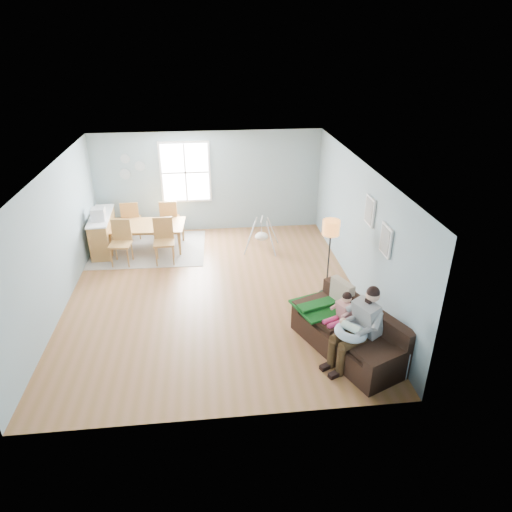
{
  "coord_description": "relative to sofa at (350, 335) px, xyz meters",
  "views": [
    {
      "loc": [
        -0.04,
        -8.35,
        4.98
      ],
      "look_at": [
        0.84,
        -0.35,
        1.0
      ],
      "focal_mm": 32.0,
      "sensor_mm": 36.0,
      "label": 1
    }
  ],
  "objects": [
    {
      "name": "dining_table",
      "position": [
        -3.87,
        4.53,
        0.03
      ],
      "size": [
        1.91,
        1.14,
        0.65
      ],
      "primitive_type": "imported",
      "rotation": [
        0.0,
        0.0,
        -0.06
      ],
      "color": "#985F31",
      "rests_on": "rug"
    },
    {
      "name": "father",
      "position": [
        0.0,
        -0.33,
        0.44
      ],
      "size": [
        1.05,
        0.76,
        1.39
      ],
      "color": "gray",
      "rests_on": "sofa"
    },
    {
      "name": "storage_cube",
      "position": [
        0.42,
        -0.68,
        -0.05
      ],
      "size": [
        0.51,
        0.47,
        0.51
      ],
      "color": "white",
      "rests_on": "room"
    },
    {
      "name": "green_throw",
      "position": [
        -0.36,
        0.61,
        0.24
      ],
      "size": [
        1.17,
        1.08,
        0.04
      ],
      "primitive_type": "cube",
      "rotation": [
        0.0,
        0.0,
        0.33
      ],
      "color": "#13551C",
      "rests_on": "sofa"
    },
    {
      "name": "monitor",
      "position": [
        -4.94,
        4.36,
        0.76
      ],
      "size": [
        0.32,
        0.3,
        0.29
      ],
      "color": "silver",
      "rests_on": "counter"
    },
    {
      "name": "counter",
      "position": [
        -4.97,
        4.67,
        0.16
      ],
      "size": [
        0.56,
        1.65,
        0.91
      ],
      "color": "#985F31",
      "rests_on": "room"
    },
    {
      "name": "toddler",
      "position": [
        -0.15,
        0.15,
        0.41
      ],
      "size": [
        0.56,
        0.41,
        0.82
      ],
      "color": "white",
      "rests_on": "sofa"
    },
    {
      "name": "room",
      "position": [
        -2.27,
        2.18,
        2.12
      ],
      "size": [
        8.4,
        9.4,
        3.9
      ],
      "color": "#966235"
    },
    {
      "name": "chair_nw",
      "position": [
        -4.35,
        5.23,
        0.31
      ],
      "size": [
        0.5,
        0.5,
        1.05
      ],
      "color": "brown",
      "rests_on": "rug"
    },
    {
      "name": "window",
      "position": [
        -2.87,
        5.64,
        1.35
      ],
      "size": [
        1.32,
        0.08,
        1.62
      ],
      "color": "white",
      "rests_on": "room"
    },
    {
      "name": "rug",
      "position": [
        -3.87,
        4.53,
        -0.29
      ],
      "size": [
        2.86,
        2.21,
        0.01
      ],
      "primitive_type": "cube",
      "rotation": [
        0.0,
        0.0,
        -0.03
      ],
      "color": "gray",
      "rests_on": "room"
    },
    {
      "name": "infant",
      "position": [
        -0.17,
        -0.36,
        0.45
      ],
      "size": [
        0.31,
        0.37,
        0.15
      ],
      "color": "white",
      "rests_on": "nursing_pillow"
    },
    {
      "name": "pictures",
      "position": [
        0.69,
        1.13,
        1.55
      ],
      "size": [
        0.05,
        1.34,
        0.74
      ],
      "color": "white",
      "rests_on": "room"
    },
    {
      "name": "chair_ne",
      "position": [
        -3.35,
        5.2,
        0.31
      ],
      "size": [
        0.49,
        0.49,
        1.05
      ],
      "color": "brown",
      "rests_on": "rug"
    },
    {
      "name": "chair_sw",
      "position": [
        -4.39,
        3.85,
        0.31
      ],
      "size": [
        0.53,
        0.53,
        1.06
      ],
      "color": "brown",
      "rests_on": "rug"
    },
    {
      "name": "baby_swing",
      "position": [
        -1.03,
        4.2,
        0.07
      ],
      "size": [
        0.97,
        0.98,
        0.83
      ],
      "color": "silver",
      "rests_on": "room"
    },
    {
      "name": "sofa",
      "position": [
        0.0,
        0.0,
        0.0
      ],
      "size": [
        1.67,
        2.29,
        0.85
      ],
      "color": "black",
      "rests_on": "room"
    },
    {
      "name": "nursing_pillow",
      "position": [
        -0.15,
        -0.39,
        0.36
      ],
      "size": [
        0.71,
        0.7,
        0.22
      ],
      "primitive_type": "torus",
      "rotation": [
        0.0,
        0.14,
        0.4
      ],
      "color": "#A9C4D4",
      "rests_on": "father"
    },
    {
      "name": "floor_lamp",
      "position": [
        0.06,
        1.86,
        1.08
      ],
      "size": [
        0.34,
        0.34,
        1.67
      ],
      "color": "black",
      "rests_on": "room"
    },
    {
      "name": "beige_pillow",
      "position": [
        -0.02,
        0.59,
        0.47
      ],
      "size": [
        0.33,
        0.53,
        0.51
      ],
      "primitive_type": "cube",
      "rotation": [
        0.0,
        0.0,
        0.4
      ],
      "color": "#B9AA8D",
      "rests_on": "sofa"
    },
    {
      "name": "wall_plates",
      "position": [
        -4.28,
        5.65,
        1.53
      ],
      "size": [
        0.67,
        0.02,
        0.66
      ],
      "color": "#94A5B2",
      "rests_on": "room"
    },
    {
      "name": "chair_se",
      "position": [
        -3.4,
        3.83,
        0.32
      ],
      "size": [
        0.51,
        0.51,
        1.07
      ],
      "color": "brown",
      "rests_on": "rug"
    }
  ]
}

